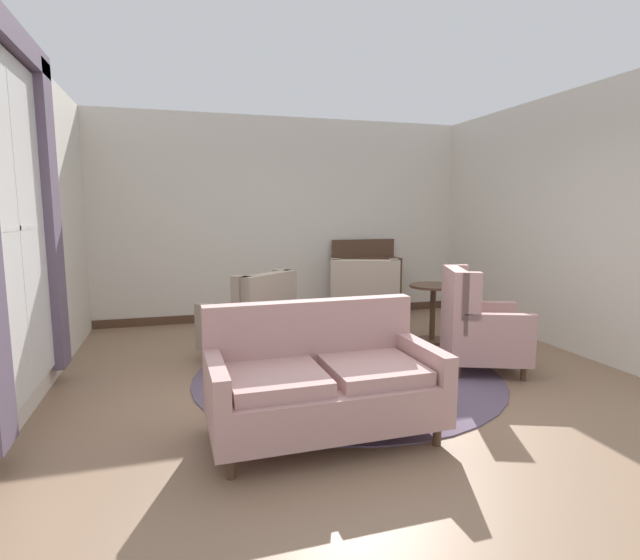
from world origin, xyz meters
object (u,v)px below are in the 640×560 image
object	(u,v)px
porcelain_vase	(341,316)
armchair_far_left	(363,310)
settee	(322,382)
armchair_foreground_right	(477,327)
sideboard	(366,283)
coffee_table	(344,339)
armchair_near_window	(252,323)
side_table	(433,307)

from	to	relation	value
porcelain_vase	armchair_far_left	world-z (taller)	armchair_far_left
settee	armchair_foreground_right	world-z (taller)	armchair_foreground_right
sideboard	armchair_far_left	bearing A→B (deg)	-112.56
coffee_table	sideboard	size ratio (longest dim) A/B	0.66
armchair_near_window	side_table	bearing A→B (deg)	144.96
armchair_near_window	side_table	distance (m)	2.28
porcelain_vase	side_table	distance (m)	1.69
settee	sideboard	world-z (taller)	sideboard
settee	armchair_foreground_right	xyz separation A→B (m)	(1.94, 0.99, 0.05)
settee	side_table	world-z (taller)	settee
settee	side_table	distance (m)	2.92
sideboard	armchair_foreground_right	bearing A→B (deg)	-87.41
armchair_foreground_right	side_table	distance (m)	1.11
armchair_foreground_right	side_table	size ratio (longest dim) A/B	1.46
armchair_near_window	armchair_foreground_right	bearing A→B (deg)	117.49
armchair_far_left	armchair_foreground_right	bearing A→B (deg)	142.92
settee	armchair_near_window	world-z (taller)	armchair_near_window
side_table	armchair_near_window	bearing A→B (deg)	-175.54
coffee_table	armchair_near_window	distance (m)	1.07
porcelain_vase	settee	size ratio (longest dim) A/B	0.18
armchair_foreground_right	sideboard	world-z (taller)	sideboard
armchair_far_left	side_table	xyz separation A→B (m)	(0.90, -0.06, -0.01)
coffee_table	settee	world-z (taller)	settee
coffee_table	settee	xyz separation A→B (m)	(-0.58, -1.22, 0.03)
coffee_table	armchair_near_window	world-z (taller)	armchair_near_window
porcelain_vase	armchair_foreground_right	world-z (taller)	armchair_foreground_right
armchair_foreground_right	coffee_table	bearing A→B (deg)	101.29
coffee_table	sideboard	bearing A→B (deg)	64.08
settee	side_table	bearing A→B (deg)	44.26
settee	armchair_near_window	size ratio (longest dim) A/B	1.50
armchair_far_left	settee	bearing A→B (deg)	80.39
settee	armchair_far_left	world-z (taller)	armchair_far_left
porcelain_vase	armchair_near_window	world-z (taller)	armchair_near_window
armchair_foreground_right	armchair_far_left	bearing A→B (deg)	55.43
porcelain_vase	sideboard	distance (m)	2.78
side_table	settee	bearing A→B (deg)	-134.42
coffee_table	sideboard	xyz separation A→B (m)	(1.24, 2.54, 0.16)
armchair_near_window	sideboard	bearing A→B (deg)	-177.37
porcelain_vase	armchair_foreground_right	distance (m)	1.41
coffee_table	armchair_foreground_right	xyz separation A→B (m)	(1.36, -0.23, 0.09)
porcelain_vase	settee	bearing A→B (deg)	-114.14
porcelain_vase	armchair_foreground_right	bearing A→B (deg)	-11.89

